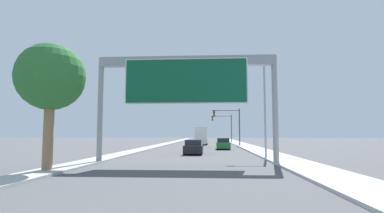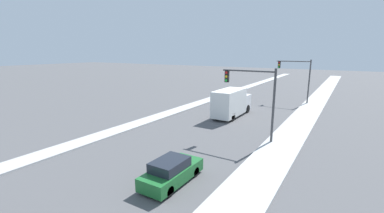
# 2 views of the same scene
# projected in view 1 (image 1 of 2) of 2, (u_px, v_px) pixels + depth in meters

# --- Properties ---
(sidewalk_right) EXTENTS (3.00, 120.00, 0.15)m
(sidewalk_right) POSITION_uv_depth(u_px,v_px,m) (239.00, 143.00, 62.90)
(sidewalk_right) COLOR #B1B1B1
(sidewalk_right) RESTS_ON ground
(median_strip_left) EXTENTS (2.00, 120.00, 0.15)m
(median_strip_left) POSITION_uv_depth(u_px,v_px,m) (168.00, 143.00, 63.83)
(median_strip_left) COLOR #B1B1B1
(median_strip_left) RESTS_ON ground
(sign_gantry) EXTENTS (13.30, 0.73, 7.89)m
(sign_gantry) POSITION_uv_depth(u_px,v_px,m) (186.00, 79.00, 22.03)
(sign_gantry) COLOR gray
(sign_gantry) RESTS_ON ground
(car_near_left) EXTENTS (1.82, 4.43, 1.54)m
(car_near_left) POSITION_uv_depth(u_px,v_px,m) (223.00, 144.00, 41.24)
(car_near_left) COLOR #1E662D
(car_near_left) RESTS_ON ground
(car_near_right) EXTENTS (1.90, 4.58, 1.52)m
(car_near_right) POSITION_uv_depth(u_px,v_px,m) (194.00, 147.00, 31.49)
(car_near_right) COLOR black
(car_near_right) RESTS_ON ground
(truck_box_primary) EXTENTS (2.34, 7.42, 3.36)m
(truck_box_primary) POSITION_uv_depth(u_px,v_px,m) (201.00, 136.00, 58.48)
(truck_box_primary) COLOR white
(truck_box_primary) RESTS_ON ground
(traffic_light_near_intersection) EXTENTS (4.82, 0.32, 6.45)m
(traffic_light_near_intersection) POSITION_uv_depth(u_px,v_px,m) (231.00, 121.00, 51.51)
(traffic_light_near_intersection) COLOR #3D3D3F
(traffic_light_near_intersection) RESTS_ON ground
(traffic_light_mid_block) EXTENTS (4.99, 0.32, 6.63)m
(traffic_light_mid_block) POSITION_uv_depth(u_px,v_px,m) (225.00, 124.00, 71.40)
(traffic_light_mid_block) COLOR #3D3D3F
(traffic_light_mid_block) RESTS_ON ground
(palm_tree_foreground) EXTENTS (3.85, 3.85, 7.35)m
(palm_tree_foreground) POSITION_uv_depth(u_px,v_px,m) (51.00, 78.00, 17.14)
(palm_tree_foreground) COLOR #8C704C
(palm_tree_foreground) RESTS_ON ground
(street_lamp_right) EXTENTS (2.63, 0.28, 9.38)m
(street_lamp_right) POSITION_uv_depth(u_px,v_px,m) (261.00, 98.00, 27.92)
(street_lamp_right) COLOR gray
(street_lamp_right) RESTS_ON ground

